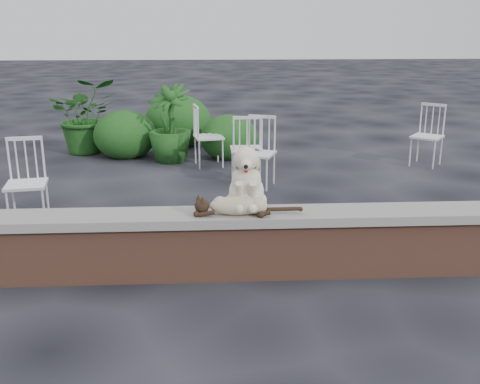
{
  "coord_description": "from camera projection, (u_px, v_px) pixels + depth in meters",
  "views": [
    {
      "loc": [
        -0.87,
        -4.5,
        2.13
      ],
      "look_at": [
        -0.61,
        0.2,
        0.7
      ],
      "focal_mm": 41.83,
      "sensor_mm": 36.0,
      "label": 1
    }
  ],
  "objects": [
    {
      "name": "cat",
      "position": [
        238.0,
        204.0,
        4.68
      ],
      "size": [
        1.1,
        0.35,
        0.18
      ],
      "primitive_type": null,
      "rotation": [
        0.0,
        0.0,
        -0.09
      ],
      "color": "tan",
      "rests_on": "capstone"
    },
    {
      "name": "chair_d",
      "position": [
        427.0,
        136.0,
        8.56
      ],
      "size": [
        0.79,
        0.79,
        0.94
      ],
      "primitive_type": null,
      "rotation": [
        0.0,
        0.0,
        -0.66
      ],
      "color": "white",
      "rests_on": "ground"
    },
    {
      "name": "dog",
      "position": [
        247.0,
        176.0,
        4.77
      ],
      "size": [
        0.42,
        0.53,
        0.58
      ],
      "primitive_type": null,
      "rotation": [
        0.0,
        0.0,
        -0.09
      ],
      "color": "beige",
      "rests_on": "capstone"
    },
    {
      "name": "capstone",
      "position": [
        312.0,
        215.0,
        4.8
      ],
      "size": [
        6.2,
        0.4,
        0.08
      ],
      "primitive_type": "cube",
      "color": "slate",
      "rests_on": "brick_wall"
    },
    {
      "name": "shrubbery",
      "position": [
        174.0,
        129.0,
        9.54
      ],
      "size": [
        2.69,
        2.02,
        0.95
      ],
      "color": "#144716",
      "rests_on": "ground"
    },
    {
      "name": "chair_c",
      "position": [
        246.0,
        148.0,
        7.73
      ],
      "size": [
        0.56,
        0.56,
        0.94
      ],
      "primitive_type": null,
      "rotation": [
        0.0,
        0.0,
        3.15
      ],
      "color": "white",
      "rests_on": "ground"
    },
    {
      "name": "potted_plant_b",
      "position": [
        170.0,
        124.0,
        8.78
      ],
      "size": [
        0.91,
        0.91,
        1.22
      ],
      "primitive_type": "imported",
      "rotation": [
        0.0,
        0.0,
        -0.46
      ],
      "color": "#144716",
      "rests_on": "ground"
    },
    {
      "name": "chair_a",
      "position": [
        26.0,
        183.0,
        6.03
      ],
      "size": [
        0.64,
        0.64,
        0.94
      ],
      "primitive_type": null,
      "rotation": [
        0.0,
        0.0,
        0.16
      ],
      "color": "white",
      "rests_on": "ground"
    },
    {
      "name": "potted_plant_a",
      "position": [
        85.0,
        115.0,
        9.39
      ],
      "size": [
        1.36,
        1.26,
        1.26
      ],
      "primitive_type": "imported",
      "rotation": [
        0.0,
        0.0,
        0.28
      ],
      "color": "#144716",
      "rests_on": "ground"
    },
    {
      "name": "chair_b",
      "position": [
        258.0,
        152.0,
        7.45
      ],
      "size": [
        0.73,
        0.73,
        0.94
      ],
      "primitive_type": null,
      "rotation": [
        0.0,
        0.0,
        -0.38
      ],
      "color": "white",
      "rests_on": "ground"
    },
    {
      "name": "chair_e",
      "position": [
        209.0,
        136.0,
        8.55
      ],
      "size": [
        0.66,
        0.66,
        0.94
      ],
      "primitive_type": null,
      "rotation": [
        0.0,
        0.0,
        1.76
      ],
      "color": "white",
      "rests_on": "ground"
    },
    {
      "name": "ground",
      "position": [
        310.0,
        273.0,
        4.96
      ],
      "size": [
        60.0,
        60.0,
        0.0
      ],
      "primitive_type": "plane",
      "color": "black",
      "rests_on": "ground"
    },
    {
      "name": "brick_wall",
      "position": [
        311.0,
        247.0,
        4.89
      ],
      "size": [
        6.0,
        0.3,
        0.5
      ],
      "primitive_type": "cube",
      "color": "brown",
      "rests_on": "ground"
    }
  ]
}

